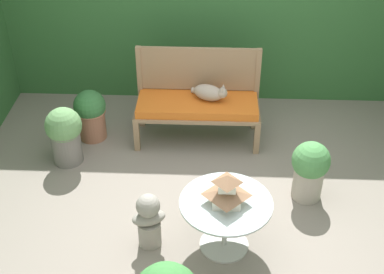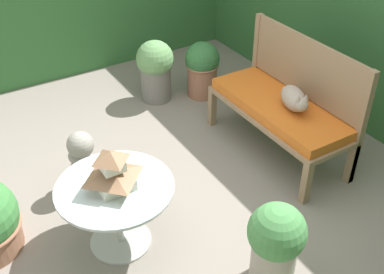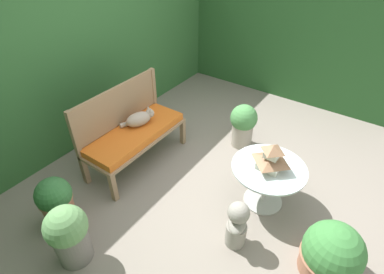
# 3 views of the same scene
# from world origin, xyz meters

# --- Properties ---
(ground) EXTENTS (30.00, 30.00, 0.00)m
(ground) POSITION_xyz_m (0.00, 0.00, 0.00)
(ground) COLOR gray
(foliage_hedge_back) EXTENTS (6.40, 0.97, 2.10)m
(foliage_hedge_back) POSITION_xyz_m (0.00, 2.43, 1.05)
(foliage_hedge_back) COLOR #336633
(foliage_hedge_back) RESTS_ON ground
(garden_bench) EXTENTS (1.34, 0.54, 0.49)m
(garden_bench) POSITION_xyz_m (-0.21, 1.04, 0.41)
(garden_bench) COLOR #937556
(garden_bench) RESTS_ON ground
(bench_backrest) EXTENTS (1.34, 0.06, 0.99)m
(bench_backrest) POSITION_xyz_m (-0.21, 1.29, 0.69)
(bench_backrest) COLOR #937556
(bench_backrest) RESTS_ON ground
(cat) EXTENTS (0.40, 0.31, 0.21)m
(cat) POSITION_xyz_m (-0.08, 1.08, 0.58)
(cat) COLOR #A89989
(cat) RESTS_ON garden_bench
(patio_table) EXTENTS (0.78, 0.78, 0.51)m
(patio_table) POSITION_xyz_m (0.08, -0.57, 0.40)
(patio_table) COLOR #B7B7B2
(patio_table) RESTS_ON ground
(pagoda_birdhouse) EXTENTS (0.31, 0.31, 0.28)m
(pagoda_birdhouse) POSITION_xyz_m (0.08, -0.57, 0.63)
(pagoda_birdhouse) COLOR silver
(pagoda_birdhouse) RESTS_ON patio_table
(garden_bust) EXTENTS (0.33, 0.25, 0.54)m
(garden_bust) POSITION_xyz_m (-0.57, -0.57, 0.28)
(garden_bust) COLOR gray
(garden_bust) RESTS_ON ground
(potted_plant_table_near) EXTENTS (0.35, 0.35, 0.58)m
(potted_plant_table_near) POSITION_xyz_m (-1.38, 1.03, 0.31)
(potted_plant_table_near) COLOR #9E664C
(potted_plant_table_near) RESTS_ON ground
(potted_plant_path_edge) EXTENTS (0.38, 0.38, 0.63)m
(potted_plant_path_edge) POSITION_xyz_m (-1.56, 0.58, 0.34)
(potted_plant_path_edge) COLOR slate
(potted_plant_path_edge) RESTS_ON ground
(potted_plant_hedge_corner) EXTENTS (0.36, 0.36, 0.62)m
(potted_plant_hedge_corner) POSITION_xyz_m (0.88, 0.12, 0.34)
(potted_plant_hedge_corner) COLOR #ADA393
(potted_plant_hedge_corner) RESTS_ON ground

